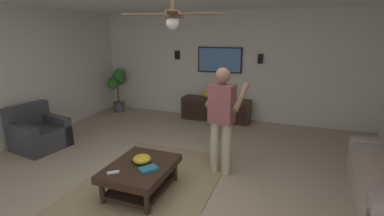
# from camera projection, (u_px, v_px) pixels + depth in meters

# --- Properties ---
(ground_plane) EXTENTS (8.38, 8.38, 0.00)m
(ground_plane) POSITION_uv_depth(u_px,v_px,m) (167.00, 187.00, 3.81)
(ground_plane) COLOR tan
(wall_back_tv) EXTENTS (0.10, 6.93, 2.63)m
(wall_back_tv) POSITION_uv_depth(u_px,v_px,m) (227.00, 66.00, 6.66)
(wall_back_tv) COLOR silver
(wall_back_tv) RESTS_ON ground
(area_rug) EXTENTS (2.55, 1.85, 0.01)m
(area_rug) POSITION_uv_depth(u_px,v_px,m) (149.00, 183.00, 3.91)
(area_rug) COLOR #9E8460
(area_rug) RESTS_ON ground
(armchair) EXTENTS (0.91, 0.92, 0.82)m
(armchair) POSITION_uv_depth(u_px,v_px,m) (39.00, 134.00, 5.07)
(armchair) COLOR #38383D
(armchair) RESTS_ON ground
(coffee_table) EXTENTS (1.00, 0.80, 0.40)m
(coffee_table) POSITION_uv_depth(u_px,v_px,m) (141.00, 172.00, 3.65)
(coffee_table) COLOR #332116
(coffee_table) RESTS_ON ground
(media_console) EXTENTS (0.45, 1.70, 0.55)m
(media_console) POSITION_uv_depth(u_px,v_px,m) (216.00, 109.00, 6.70)
(media_console) COLOR #332116
(media_console) RESTS_ON ground
(tv) EXTENTS (0.05, 1.10, 0.62)m
(tv) POSITION_uv_depth(u_px,v_px,m) (220.00, 60.00, 6.59)
(tv) COLOR black
(person_standing) EXTENTS (0.60, 0.61, 1.64)m
(person_standing) POSITION_uv_depth(u_px,v_px,m) (222.00, 115.00, 4.00)
(person_standing) COLOR #C6B793
(person_standing) RESTS_ON ground
(potted_plant_tall) EXTENTS (0.60, 0.45, 1.18)m
(potted_plant_tall) POSITION_uv_depth(u_px,v_px,m) (117.00, 84.00, 7.39)
(potted_plant_tall) COLOR #4C4C51
(potted_plant_tall) RESTS_ON ground
(bowl) EXTENTS (0.25, 0.25, 0.11)m
(bowl) POSITION_uv_depth(u_px,v_px,m) (142.00, 159.00, 3.67)
(bowl) COLOR gold
(bowl) RESTS_ON coffee_table
(remote_white) EXTENTS (0.13, 0.14, 0.02)m
(remote_white) POSITION_uv_depth(u_px,v_px,m) (113.00, 172.00, 3.40)
(remote_white) COLOR white
(remote_white) RESTS_ON coffee_table
(remote_black) EXTENTS (0.15, 0.06, 0.02)m
(remote_black) POSITION_uv_depth(u_px,v_px,m) (135.00, 159.00, 3.76)
(remote_black) COLOR black
(remote_black) RESTS_ON coffee_table
(book) EXTENTS (0.27, 0.26, 0.04)m
(book) POSITION_uv_depth(u_px,v_px,m) (148.00, 169.00, 3.47)
(book) COLOR teal
(book) RESTS_ON coffee_table
(vase_round) EXTENTS (0.22, 0.22, 0.22)m
(vase_round) POSITION_uv_depth(u_px,v_px,m) (208.00, 94.00, 6.67)
(vase_round) COLOR gold
(vase_round) RESTS_ON media_console
(wall_speaker_left) EXTENTS (0.06, 0.12, 0.22)m
(wall_speaker_left) POSITION_uv_depth(u_px,v_px,m) (260.00, 59.00, 6.27)
(wall_speaker_left) COLOR black
(wall_speaker_right) EXTENTS (0.06, 0.12, 0.22)m
(wall_speaker_right) POSITION_uv_depth(u_px,v_px,m) (177.00, 55.00, 6.96)
(wall_speaker_right) COLOR black
(ceiling_fan) EXTENTS (1.17, 1.20, 0.46)m
(ceiling_fan) POSITION_uv_depth(u_px,v_px,m) (173.00, 17.00, 3.26)
(ceiling_fan) COLOR #4C3828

